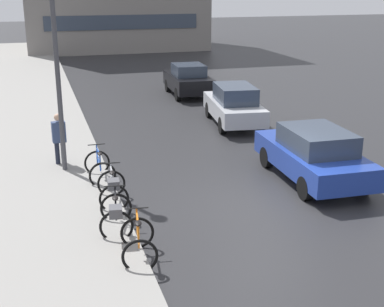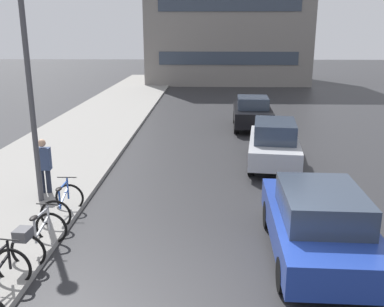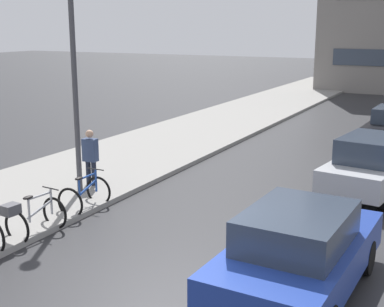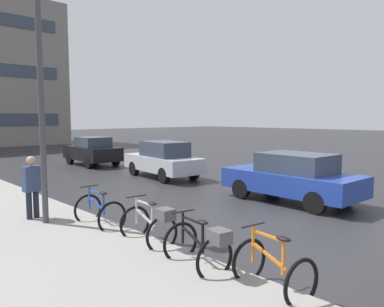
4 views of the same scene
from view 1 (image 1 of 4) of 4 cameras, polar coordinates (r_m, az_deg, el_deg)
The scene contains 11 objects.
ground_plane at distance 13.96m, azimuth 8.02°, elevation -5.49°, with size 140.00×140.00×0.00m, color #28282B.
sidewalk_kerb at distance 22.27m, azimuth -17.48°, elevation 2.97°, with size 4.80×60.00×0.14m, color gray.
bicycle_nearest at distance 11.15m, azimuth -5.73°, elevation -9.40°, with size 0.88×1.19×0.99m.
bicycle_second at distance 12.22m, azimuth -8.10°, elevation -6.48°, with size 0.90×1.39×0.99m.
bicycle_third at distance 13.71m, azimuth -8.45°, elevation -3.70°, with size 0.84×1.42×0.99m.
bicycle_farthest at distance 15.52m, azimuth -9.82°, elevation -1.50°, with size 0.77×1.18×0.98m.
car_blue at distance 15.67m, azimuth 12.85°, elevation -0.06°, with size 2.06×4.38×1.55m.
car_silver at distance 21.40m, azimuth 4.52°, elevation 5.19°, with size 2.20×4.35×1.61m.
car_black at distance 26.96m, azimuth -0.42°, elevation 7.87°, with size 1.93×3.90×1.58m.
pedestrian at distance 16.74m, azimuth -13.98°, elevation 1.65°, with size 0.42×0.27×1.71m.
streetlamp at distance 15.60m, azimuth -14.38°, elevation 11.30°, with size 0.39×0.39×5.97m.
Camera 1 is at (-5.49, -11.58, 5.51)m, focal length 50.00 mm.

